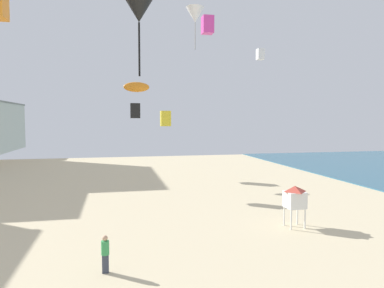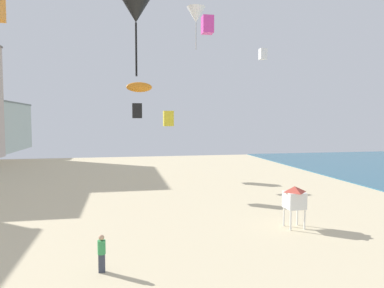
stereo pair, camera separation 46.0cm
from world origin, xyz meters
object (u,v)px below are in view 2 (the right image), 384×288
at_px(kite_flyer, 102,251).
at_px(lifeguard_stand, 294,198).
at_px(kite_white_box, 263,54).
at_px(kite_magenta_box, 207,25).
at_px(kite_orange_parafoil, 139,87).
at_px(kite_black_delta, 136,8).
at_px(kite_black_box, 137,111).
at_px(kite_yellow_box_2, 168,119).
at_px(kite_white_delta, 196,15).

distance_m(kite_flyer, lifeguard_stand, 11.97).
bearing_deg(kite_white_box, kite_flyer, -128.51).
bearing_deg(kite_white_box, kite_magenta_box, -127.07).
xyz_separation_m(kite_orange_parafoil, kite_black_delta, (-1.21, -22.09, 1.55)).
distance_m(kite_black_box, kite_orange_parafoil, 6.81).
xyz_separation_m(kite_flyer, lifeguard_stand, (11.15, 4.27, 0.92)).
bearing_deg(kite_black_delta, kite_yellow_box_2, 79.18).
relative_size(kite_white_delta, kite_magenta_box, 2.84).
height_order(kite_orange_parafoil, kite_yellow_box_2, kite_orange_parafoil).
relative_size(kite_white_box, kite_yellow_box_2, 0.62).
distance_m(kite_black_box, kite_yellow_box_2, 9.00).
distance_m(kite_white_box, kite_yellow_box_2, 12.61).
bearing_deg(kite_flyer, lifeguard_stand, -125.96).
height_order(kite_flyer, kite_yellow_box_2, kite_yellow_box_2).
relative_size(kite_flyer, kite_magenta_box, 1.46).
xyz_separation_m(kite_white_delta, kite_orange_parafoil, (-3.73, 11.77, -4.43)).
relative_size(kite_white_box, kite_black_delta, 0.29).
xyz_separation_m(kite_orange_parafoil, kite_yellow_box_2, (3.36, 1.85, -3.34)).
height_order(kite_magenta_box, kite_black_box, kite_magenta_box).
xyz_separation_m(kite_white_box, kite_yellow_box_2, (-8.80, 6.29, -6.47)).
xyz_separation_m(kite_magenta_box, kite_black_delta, (-4.89, -6.41, -1.13)).
xyz_separation_m(kite_black_box, kite_orange_parafoil, (0.52, 6.24, 2.68)).
bearing_deg(kite_black_delta, kite_black_box, 87.51).
distance_m(kite_flyer, kite_black_box, 18.36).
distance_m(kite_flyer, kite_yellow_box_2, 26.51).
xyz_separation_m(kite_white_box, kite_white_delta, (-8.44, -7.33, 1.31)).
bearing_deg(kite_orange_parafoil, kite_black_box, -94.77).
distance_m(kite_white_box, kite_black_delta, 22.20).
xyz_separation_m(kite_black_box, kite_black_delta, (-0.69, -15.85, 4.23)).
xyz_separation_m(kite_flyer, kite_magenta_box, (6.50, 7.60, 11.83)).
bearing_deg(kite_yellow_box_2, kite_black_box, -115.66).
xyz_separation_m(kite_white_box, kite_black_delta, (-13.38, -17.64, -1.58)).
relative_size(kite_black_box, kite_yellow_box_2, 0.76).
bearing_deg(kite_magenta_box, kite_orange_parafoil, 103.21).
distance_m(kite_flyer, kite_magenta_box, 15.49).
relative_size(kite_white_delta, kite_black_delta, 0.85).
height_order(lifeguard_stand, kite_orange_parafoil, kite_orange_parafoil).
xyz_separation_m(lifeguard_stand, kite_yellow_box_2, (-4.97, 20.85, 4.88)).
distance_m(kite_orange_parafoil, kite_black_delta, 22.18).
bearing_deg(kite_black_delta, kite_orange_parafoil, 86.87).
relative_size(kite_black_delta, kite_yellow_box_2, 2.15).
xyz_separation_m(kite_flyer, kite_black_delta, (1.61, 1.19, 10.70)).
bearing_deg(kite_orange_parafoil, lifeguard_stand, -66.33).
distance_m(kite_white_delta, kite_magenta_box, 4.28).
bearing_deg(kite_orange_parafoil, kite_yellow_box_2, 28.76).
relative_size(kite_magenta_box, kite_black_delta, 0.30).
height_order(kite_magenta_box, kite_orange_parafoil, kite_magenta_box).
bearing_deg(kite_black_delta, kite_white_box, 52.84).
bearing_deg(kite_white_delta, kite_black_box, 127.55).
xyz_separation_m(kite_black_delta, kite_yellow_box_2, (4.57, 23.94, -4.89)).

